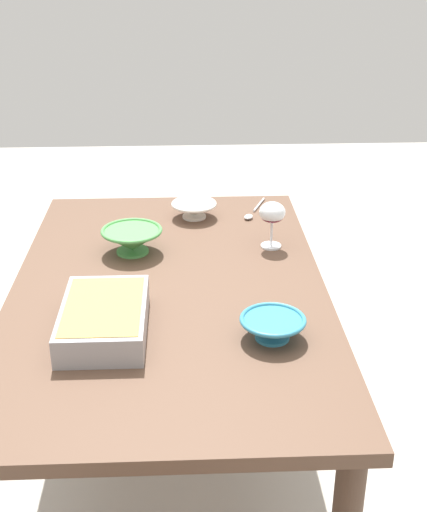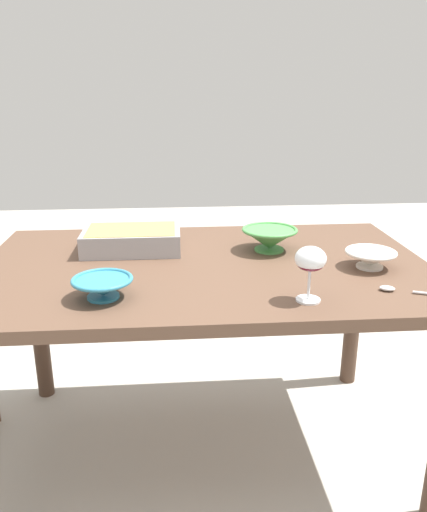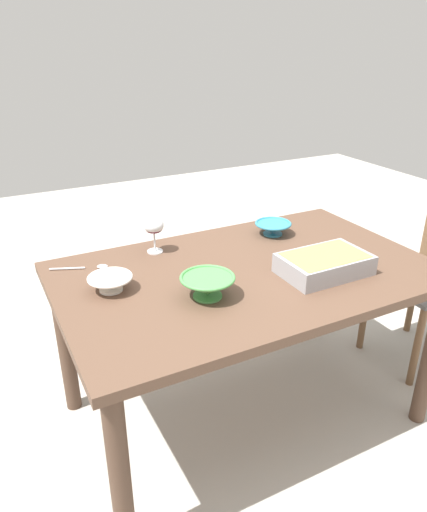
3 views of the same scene
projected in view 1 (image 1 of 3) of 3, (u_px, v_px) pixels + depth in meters
name	position (u px, v px, depth m)	size (l,w,h in m)	color
ground_plane	(175.00, 475.00, 2.36)	(8.00, 8.00, 0.00)	#B2ADA3
dining_table	(170.00, 312.00, 2.08)	(1.49, 0.93, 0.73)	brown
wine_glass	(272.00, 215.00, 2.25)	(0.09, 0.09, 0.16)	white
casserole_dish	(104.00, 317.00, 1.79)	(0.34, 0.22, 0.08)	#99999E
mixing_bowl	(132.00, 239.00, 2.23)	(0.20, 0.20, 0.08)	#4C994C
small_bowl	(194.00, 209.00, 2.51)	(0.17, 0.17, 0.06)	white
serving_bowl	(273.00, 326.00, 1.76)	(0.17, 0.17, 0.06)	teal
serving_spoon	(252.00, 213.00, 2.55)	(0.22, 0.10, 0.01)	silver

